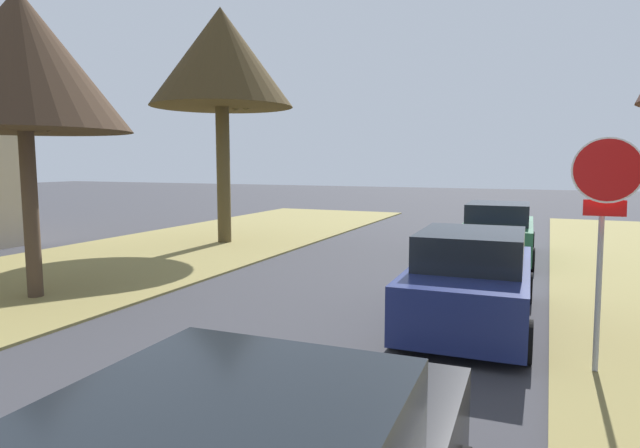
{
  "coord_description": "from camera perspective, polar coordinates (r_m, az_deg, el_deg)",
  "views": [
    {
      "loc": [
        3.5,
        2.52,
        2.68
      ],
      "look_at": [
        -0.18,
        11.11,
        1.6
      ],
      "focal_mm": 30.03,
      "sensor_mm": 36.0,
      "label": 1
    }
  ],
  "objects": [
    {
      "name": "street_tree_left_mid_a",
      "position": [
        11.91,
        -29.22,
        14.89
      ],
      "size": [
        3.92,
        3.92,
        5.85
      ],
      "color": "#4A392A",
      "rests_on": "grass_verge_left"
    },
    {
      "name": "street_tree_left_mid_b",
      "position": [
        18.22,
        -10.5,
        16.91
      ],
      "size": [
        4.59,
        4.59,
        7.55
      ],
      "color": "#4E4226",
      "rests_on": "grass_verge_left"
    },
    {
      "name": "stop_sign_far",
      "position": [
        7.43,
        28.09,
        1.88
      ],
      "size": [
        0.81,
        0.55,
        2.94
      ],
      "color": "#9EA0A5",
      "rests_on": "grass_verge_right"
    },
    {
      "name": "parked_sedan_navy",
      "position": [
        9.29,
        15.8,
        -5.83
      ],
      "size": [
        2.05,
        4.45,
        1.57
      ],
      "color": "navy",
      "rests_on": "ground"
    },
    {
      "name": "parked_sedan_green",
      "position": [
        15.73,
        18.42,
        -0.9
      ],
      "size": [
        2.05,
        4.45,
        1.57
      ],
      "color": "#28663D",
      "rests_on": "ground"
    }
  ]
}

